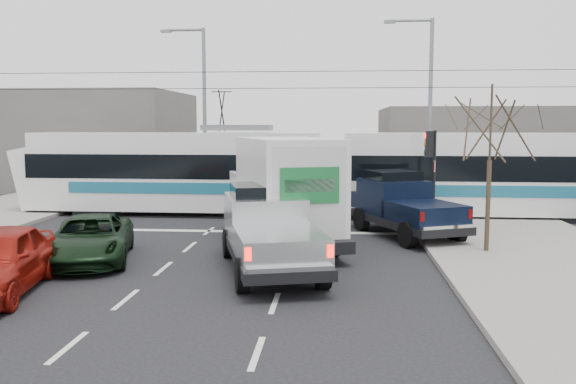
# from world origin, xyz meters

# --- Properties ---
(ground) EXTENTS (120.00, 120.00, 0.00)m
(ground) POSITION_xyz_m (0.00, 0.00, 0.00)
(ground) COLOR black
(ground) RESTS_ON ground
(sidewalk_right) EXTENTS (6.00, 60.00, 0.15)m
(sidewalk_right) POSITION_xyz_m (9.00, 0.00, 0.07)
(sidewalk_right) COLOR gray
(sidewalk_right) RESTS_ON ground
(rails) EXTENTS (60.00, 1.60, 0.03)m
(rails) POSITION_xyz_m (0.00, 10.00, 0.01)
(rails) COLOR #33302D
(rails) RESTS_ON ground
(building_left) EXTENTS (14.00, 10.00, 6.00)m
(building_left) POSITION_xyz_m (-14.00, 22.00, 3.00)
(building_left) COLOR slate
(building_left) RESTS_ON ground
(building_right) EXTENTS (12.00, 10.00, 5.00)m
(building_right) POSITION_xyz_m (12.00, 24.00, 2.50)
(building_right) COLOR slate
(building_right) RESTS_ON ground
(bare_tree) EXTENTS (2.40, 2.40, 5.00)m
(bare_tree) POSITION_xyz_m (7.60, 2.50, 3.79)
(bare_tree) COLOR #47382B
(bare_tree) RESTS_ON ground
(traffic_signal) EXTENTS (0.44, 0.44, 3.60)m
(traffic_signal) POSITION_xyz_m (6.47, 6.50, 2.74)
(traffic_signal) COLOR black
(traffic_signal) RESTS_ON ground
(street_lamp_near) EXTENTS (2.38, 0.25, 9.00)m
(street_lamp_near) POSITION_xyz_m (7.31, 14.00, 5.11)
(street_lamp_near) COLOR slate
(street_lamp_near) RESTS_ON ground
(street_lamp_far) EXTENTS (2.38, 0.25, 9.00)m
(street_lamp_far) POSITION_xyz_m (-4.19, 16.00, 5.11)
(street_lamp_far) COLOR slate
(street_lamp_far) RESTS_ON ground
(catenary) EXTENTS (60.00, 0.20, 7.00)m
(catenary) POSITION_xyz_m (0.00, 10.00, 3.88)
(catenary) COLOR black
(catenary) RESTS_ON ground
(tram) EXTENTS (26.37, 3.06, 5.37)m
(tram) POSITION_xyz_m (2.76, 10.18, 1.91)
(tram) COLOR white
(tram) RESTS_ON ground
(silver_pickup) EXTENTS (3.64, 6.54, 2.25)m
(silver_pickup) POSITION_xyz_m (1.18, 0.32, 1.12)
(silver_pickup) COLOR black
(silver_pickup) RESTS_ON ground
(box_truck) EXTENTS (4.62, 7.48, 3.54)m
(box_truck) POSITION_xyz_m (1.31, 3.39, 1.75)
(box_truck) COLOR black
(box_truck) RESTS_ON ground
(navy_pickup) EXTENTS (3.95, 5.74, 2.28)m
(navy_pickup) POSITION_xyz_m (5.36, 5.70, 1.12)
(navy_pickup) COLOR black
(navy_pickup) RESTS_ON ground
(green_car) EXTENTS (3.37, 5.18, 1.32)m
(green_car) POSITION_xyz_m (-4.07, 0.72, 0.66)
(green_car) COLOR black
(green_car) RESTS_ON ground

